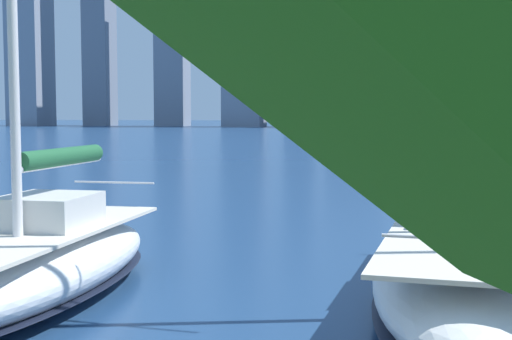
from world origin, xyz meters
TOP-DOWN VIEW (x-y plane):
  - city_skyline at (-9.41, -162.17)m, footprint 170.97×22.00m
  - sailboat_navy at (-3.53, -6.79)m, footprint 4.02×9.67m
  - sailboat_forest at (3.54, -5.80)m, footprint 2.63×7.43m

SIDE VIEW (x-z plane):
  - sailboat_forest at x=3.54m, z-range -5.76..7.22m
  - sailboat_navy at x=-3.53m, z-range -4.91..6.40m
  - city_skyline at x=-9.41m, z-range -6.31..48.23m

